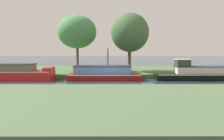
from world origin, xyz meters
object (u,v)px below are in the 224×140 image
object	(u,v)px
red_barge	(16,73)
willow_tree_centre	(130,33)
willow_tree_left	(77,32)
mooring_post_near	(125,70)
maroon_narrowboat	(104,74)
lamp_post	(108,57)
black_cruiser	(215,73)
mooring_post_far	(202,69)

from	to	relation	value
red_barge	willow_tree_centre	xyz separation A→B (m)	(10.67, 4.26, 3.89)
willow_tree_left	willow_tree_centre	xyz separation A→B (m)	(5.67, -0.30, -0.09)
red_barge	mooring_post_near	xyz separation A→B (m)	(10.03, 1.38, 0.17)
red_barge	mooring_post_near	world-z (taller)	red_barge
maroon_narrowboat	willow_tree_centre	bearing A→B (deg)	57.80
willow_tree_left	lamp_post	bearing A→B (deg)	-38.60
black_cruiser	mooring_post_far	size ratio (longest dim) A/B	13.21
mooring_post_far	maroon_narrowboat	bearing A→B (deg)	-171.64
black_cruiser	mooring_post_near	xyz separation A→B (m)	(-8.08, 1.38, 0.21)
black_cruiser	maroon_narrowboat	bearing A→B (deg)	180.00
willow_tree_centre	mooring_post_near	xyz separation A→B (m)	(-0.64, -2.88, -3.72)
mooring_post_near	willow_tree_left	bearing A→B (deg)	147.69
red_barge	mooring_post_far	size ratio (longest dim) A/B	8.16
mooring_post_far	lamp_post	bearing A→B (deg)	176.75
maroon_narrowboat	lamp_post	bearing A→B (deg)	79.24
black_cruiser	willow_tree_left	size ratio (longest dim) A/B	1.83
willow_tree_centre	black_cruiser	bearing A→B (deg)	-29.80
maroon_narrowboat	mooring_post_near	xyz separation A→B (m)	(2.05, 1.38, 0.22)
black_cruiser	lamp_post	world-z (taller)	lamp_post
willow_tree_left	maroon_narrowboat	bearing A→B (deg)	-56.86
black_cruiser	red_barge	bearing A→B (deg)	-180.00
black_cruiser	willow_tree_centre	xyz separation A→B (m)	(-7.44, 4.26, 3.93)
willow_tree_centre	mooring_post_far	xyz separation A→B (m)	(6.73, -2.88, -3.70)
willow_tree_centre	willow_tree_left	bearing A→B (deg)	176.96
black_cruiser	willow_tree_left	world-z (taller)	willow_tree_left
willow_tree_centre	maroon_narrowboat	bearing A→B (deg)	-122.20
black_cruiser	mooring_post_far	bearing A→B (deg)	117.43
willow_tree_centre	lamp_post	bearing A→B (deg)	-134.49
lamp_post	black_cruiser	bearing A→B (deg)	-10.99
red_barge	maroon_narrowboat	bearing A→B (deg)	0.00
red_barge	lamp_post	distance (m)	8.67
red_barge	maroon_narrowboat	size ratio (longest dim) A/B	1.04
mooring_post_near	mooring_post_far	world-z (taller)	mooring_post_far
willow_tree_left	mooring_post_far	size ratio (longest dim) A/B	7.22
black_cruiser	lamp_post	xyz separation A→B (m)	(-9.77, 1.90, 1.45)
maroon_narrowboat	mooring_post_far	world-z (taller)	maroon_narrowboat
red_barge	mooring_post_near	size ratio (longest dim) A/B	8.69
willow_tree_left	lamp_post	world-z (taller)	willow_tree_left
mooring_post_near	mooring_post_far	size ratio (longest dim) A/B	0.94
red_barge	mooring_post_far	world-z (taller)	red_barge
willow_tree_left	mooring_post_near	bearing A→B (deg)	-32.31
mooring_post_near	mooring_post_far	distance (m)	7.36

